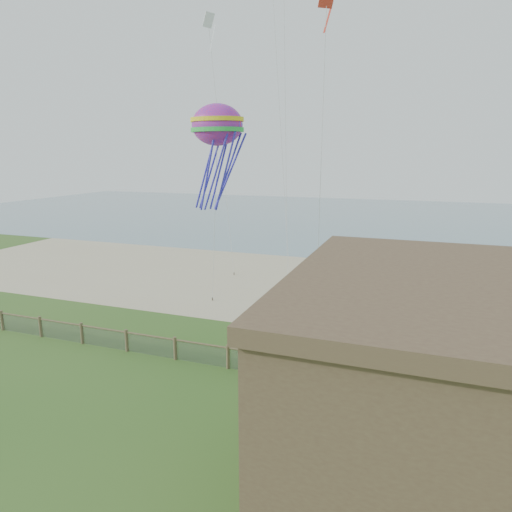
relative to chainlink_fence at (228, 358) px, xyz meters
The scene contains 8 objects.
ground 6.03m from the chainlink_fence, 90.00° to the right, with size 160.00×160.00×0.00m, color #325B1F.
sand_beach 16.01m from the chainlink_fence, 90.00° to the left, with size 72.00×20.00×0.02m, color tan.
ocean 60.00m from the chainlink_fence, 90.00° to the left, with size 160.00×68.00×0.02m, color slate.
chainlink_fence is the anchor object (origin of this frame).
picnic_table 8.77m from the chainlink_fence, 17.68° to the right, with size 1.62×1.22×0.68m, color brown, non-canonical shape.
octopus_kite 12.43m from the chainlink_fence, 117.30° to the left, with size 3.39×2.40×6.99m, color #EF254B, non-canonical shape.
kite_white 23.76m from the chainlink_fence, 117.89° to the left, with size 1.03×0.70×2.39m, color white, non-canonical shape.
kite_red 18.98m from the chainlink_fence, 64.63° to the left, with size 0.99×0.70×1.80m, color red, non-canonical shape.
Camera 1 is at (8.55, -13.39, 10.48)m, focal length 32.00 mm.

